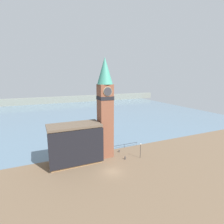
% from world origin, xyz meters
% --- Properties ---
extents(ground_plane, '(160.00, 160.00, 0.00)m').
position_xyz_m(ground_plane, '(0.00, 0.00, 0.00)').
color(ground_plane, brown).
extents(water, '(160.00, 120.00, 0.00)m').
position_xyz_m(water, '(0.00, 70.84, -0.00)').
color(water, slate).
rests_on(water, ground_plane).
extents(far_shoreline, '(180.00, 3.00, 5.00)m').
position_xyz_m(far_shoreline, '(0.00, 110.84, 2.50)').
color(far_shoreline, gray).
rests_on(far_shoreline, water).
extents(pier_railing, '(8.70, 0.08, 1.09)m').
position_xyz_m(pier_railing, '(8.72, 10.59, 0.94)').
color(pier_railing, '#232328').
rests_on(pier_railing, ground_plane).
extents(clock_tower, '(3.86, 3.86, 25.35)m').
position_xyz_m(clock_tower, '(1.70, 8.08, 13.49)').
color(clock_tower, brown).
rests_on(clock_tower, ground_plane).
extents(pier_building, '(12.48, 6.13, 9.65)m').
position_xyz_m(pier_building, '(-6.45, 7.48, 4.84)').
color(pier_building, '#9E754C').
rests_on(pier_building, ground_plane).
extents(boat_near, '(5.75, 2.61, 1.71)m').
position_xyz_m(boat_near, '(6.64, 21.20, 0.66)').
color(boat_near, '#333856').
rests_on(boat_near, water).
extents(mooring_bollard_near, '(0.30, 0.30, 0.67)m').
position_xyz_m(mooring_bollard_near, '(5.94, 8.49, 0.36)').
color(mooring_bollard_near, '#2D2D33').
rests_on(mooring_bollard_near, ground_plane).
extents(mooring_bollard_far, '(0.30, 0.30, 0.83)m').
position_xyz_m(mooring_bollard_far, '(5.40, 3.97, 0.45)').
color(mooring_bollard_far, '#2D2D33').
rests_on(mooring_bollard_far, ground_plane).
extents(lamp_post, '(0.32, 0.32, 3.96)m').
position_xyz_m(lamp_post, '(9.42, 3.15, 2.76)').
color(lamp_post, black).
rests_on(lamp_post, ground_plane).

